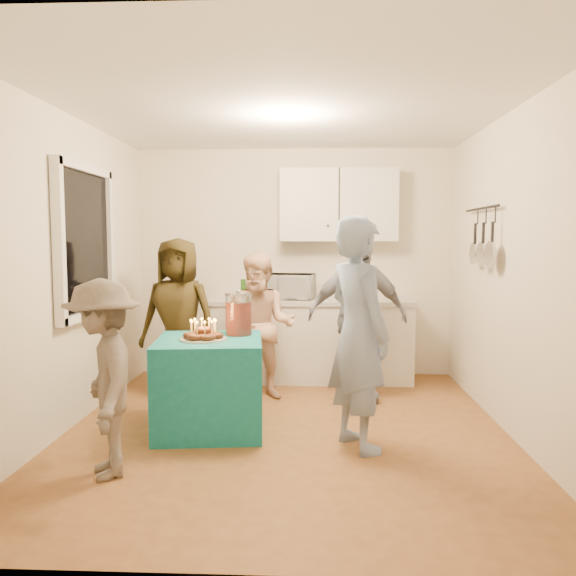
{
  "coord_description": "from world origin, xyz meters",
  "views": [
    {
      "loc": [
        0.21,
        -4.5,
        1.57
      ],
      "look_at": [
        0.0,
        0.35,
        1.15
      ],
      "focal_mm": 35.0,
      "sensor_mm": 36.0,
      "label": 1
    }
  ],
  "objects_px": {
    "woman_back_left": "(179,317)",
    "child_near_left": "(103,378)",
    "counter": "(311,342)",
    "woman_back_right": "(357,317)",
    "party_table": "(210,384)",
    "punch_jar": "(239,315)",
    "man_birthday": "(358,333)",
    "microwave": "(291,286)",
    "woman_back_center": "(261,326)"
  },
  "relations": [
    {
      "from": "woman_back_left",
      "to": "child_near_left",
      "type": "distance_m",
      "value": 1.95
    },
    {
      "from": "counter",
      "to": "child_near_left",
      "type": "height_order",
      "value": "child_near_left"
    },
    {
      "from": "counter",
      "to": "woman_back_right",
      "type": "xyz_separation_m",
      "value": [
        0.45,
        -0.77,
        0.39
      ]
    },
    {
      "from": "party_table",
      "to": "woman_back_left",
      "type": "xyz_separation_m",
      "value": [
        -0.5,
        1.02,
        0.41
      ]
    },
    {
      "from": "punch_jar",
      "to": "woman_back_left",
      "type": "distance_m",
      "value": 1.09
    },
    {
      "from": "woman_back_left",
      "to": "child_near_left",
      "type": "bearing_deg",
      "value": -82.04
    },
    {
      "from": "child_near_left",
      "to": "man_birthday",
      "type": "bearing_deg",
      "value": 84.02
    },
    {
      "from": "microwave",
      "to": "child_near_left",
      "type": "distance_m",
      "value": 2.88
    },
    {
      "from": "microwave",
      "to": "woman_back_left",
      "type": "distance_m",
      "value": 1.32
    },
    {
      "from": "party_table",
      "to": "woman_back_center",
      "type": "bearing_deg",
      "value": 70.19
    },
    {
      "from": "counter",
      "to": "man_birthday",
      "type": "relative_size",
      "value": 1.26
    },
    {
      "from": "man_birthday",
      "to": "child_near_left",
      "type": "bearing_deg",
      "value": 80.09
    },
    {
      "from": "punch_jar",
      "to": "woman_back_left",
      "type": "height_order",
      "value": "woman_back_left"
    },
    {
      "from": "woman_back_right",
      "to": "child_near_left",
      "type": "relative_size",
      "value": 1.25
    },
    {
      "from": "party_table",
      "to": "counter",
      "type": "bearing_deg",
      "value": 63.86
    },
    {
      "from": "man_birthday",
      "to": "child_near_left",
      "type": "relative_size",
      "value": 1.33
    },
    {
      "from": "counter",
      "to": "punch_jar",
      "type": "distance_m",
      "value": 1.69
    },
    {
      "from": "microwave",
      "to": "party_table",
      "type": "distance_m",
      "value": 1.92
    },
    {
      "from": "counter",
      "to": "party_table",
      "type": "height_order",
      "value": "counter"
    },
    {
      "from": "counter",
      "to": "punch_jar",
      "type": "bearing_deg",
      "value": -112.43
    },
    {
      "from": "counter",
      "to": "man_birthday",
      "type": "bearing_deg",
      "value": -80.07
    },
    {
      "from": "microwave",
      "to": "woman_back_right",
      "type": "bearing_deg",
      "value": -39.31
    },
    {
      "from": "man_birthday",
      "to": "woman_back_center",
      "type": "bearing_deg",
      "value": 4.66
    },
    {
      "from": "counter",
      "to": "child_near_left",
      "type": "relative_size",
      "value": 1.67
    },
    {
      "from": "counter",
      "to": "woman_back_center",
      "type": "height_order",
      "value": "woman_back_center"
    },
    {
      "from": "party_table",
      "to": "child_near_left",
      "type": "height_order",
      "value": "child_near_left"
    },
    {
      "from": "microwave",
      "to": "party_table",
      "type": "height_order",
      "value": "microwave"
    },
    {
      "from": "microwave",
      "to": "punch_jar",
      "type": "relative_size",
      "value": 1.48
    },
    {
      "from": "woman_back_left",
      "to": "woman_back_right",
      "type": "bearing_deg",
      "value": 5.89
    },
    {
      "from": "counter",
      "to": "microwave",
      "type": "bearing_deg",
      "value": 180.0
    },
    {
      "from": "woman_back_left",
      "to": "woman_back_right",
      "type": "xyz_separation_m",
      "value": [
        1.78,
        -0.1,
        0.03
      ]
    },
    {
      "from": "party_table",
      "to": "child_near_left",
      "type": "relative_size",
      "value": 0.65
    },
    {
      "from": "woman_back_left",
      "to": "counter",
      "type": "bearing_deg",
      "value": 35.84
    },
    {
      "from": "party_table",
      "to": "woman_back_right",
      "type": "xyz_separation_m",
      "value": [
        1.28,
        0.93,
        0.44
      ]
    },
    {
      "from": "counter",
      "to": "man_birthday",
      "type": "xyz_separation_m",
      "value": [
        0.36,
        -2.04,
        0.44
      ]
    },
    {
      "from": "man_birthday",
      "to": "punch_jar",
      "type": "bearing_deg",
      "value": 31.99
    },
    {
      "from": "microwave",
      "to": "woman_back_center",
      "type": "xyz_separation_m",
      "value": [
        -0.26,
        -0.74,
        -0.33
      ]
    },
    {
      "from": "counter",
      "to": "punch_jar",
      "type": "xyz_separation_m",
      "value": [
        -0.61,
        -1.49,
        0.5
      ]
    },
    {
      "from": "counter",
      "to": "woman_back_right",
      "type": "bearing_deg",
      "value": -59.68
    },
    {
      "from": "party_table",
      "to": "woman_back_right",
      "type": "bearing_deg",
      "value": 35.83
    },
    {
      "from": "punch_jar",
      "to": "woman_back_right",
      "type": "height_order",
      "value": "woman_back_right"
    },
    {
      "from": "woman_back_center",
      "to": "man_birthday",
      "type": "bearing_deg",
      "value": -49.22
    },
    {
      "from": "woman_back_left",
      "to": "child_near_left",
      "type": "relative_size",
      "value": 1.2
    },
    {
      "from": "party_table",
      "to": "woman_back_center",
      "type": "distance_m",
      "value": 1.07
    },
    {
      "from": "man_birthday",
      "to": "woman_back_center",
      "type": "height_order",
      "value": "man_birthday"
    },
    {
      "from": "child_near_left",
      "to": "microwave",
      "type": "bearing_deg",
      "value": 131.88
    },
    {
      "from": "woman_back_right",
      "to": "child_near_left",
      "type": "xyz_separation_m",
      "value": [
        -1.82,
        -1.85,
        -0.16
      ]
    },
    {
      "from": "microwave",
      "to": "punch_jar",
      "type": "distance_m",
      "value": 1.54
    },
    {
      "from": "counter",
      "to": "microwave",
      "type": "xyz_separation_m",
      "value": [
        -0.23,
        0.0,
        0.62
      ]
    },
    {
      "from": "counter",
      "to": "man_birthday",
      "type": "distance_m",
      "value": 2.12
    }
  ]
}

